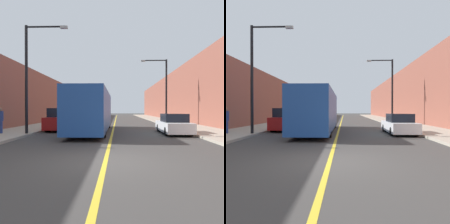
{
  "view_description": "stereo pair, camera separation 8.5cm",
  "coord_description": "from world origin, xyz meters",
  "views": [
    {
      "loc": [
        0.43,
        -7.51,
        1.79
      ],
      "look_at": [
        -0.32,
        19.98,
        1.5
      ],
      "focal_mm": 35.0,
      "sensor_mm": 36.0,
      "label": 1
    },
    {
      "loc": [
        0.52,
        -7.5,
        1.79
      ],
      "look_at": [
        -0.32,
        19.98,
        1.5
      ],
      "focal_mm": 35.0,
      "sensor_mm": 36.0,
      "label": 2
    }
  ],
  "objects": [
    {
      "name": "bus",
      "position": [
        -1.6,
        10.0,
        1.72
      ],
      "size": [
        2.52,
        11.69,
        3.21
      ],
      "color": "#1E4793",
      "rests_on": "ground"
    },
    {
      "name": "pedestrian",
      "position": [
        -7.73,
        7.33,
        1.09
      ],
      "size": [
        0.4,
        0.25,
        1.8
      ],
      "color": "navy",
      "rests_on": "sidewalk_left"
    },
    {
      "name": "building_row_right",
      "position": [
        11.29,
        30.0,
        4.0
      ],
      "size": [
        4.0,
        72.0,
        7.99
      ],
      "primitive_type": "cube",
      "color": "brown",
      "rests_on": "ground"
    },
    {
      "name": "building_row_left",
      "position": [
        -11.29,
        30.0,
        3.21
      ],
      "size": [
        4.0,
        72.0,
        6.42
      ],
      "primitive_type": "cube",
      "color": "brown",
      "rests_on": "ground"
    },
    {
      "name": "car_right_near",
      "position": [
        4.53,
        8.74,
        0.68
      ],
      "size": [
        1.82,
        4.65,
        1.5
      ],
      "color": "silver",
      "rests_on": "ground"
    },
    {
      "name": "parked_suv_left",
      "position": [
        -4.41,
        11.17,
        0.89
      ],
      "size": [
        1.91,
        4.83,
        1.92
      ],
      "color": "maroon",
      "rests_on": "ground"
    },
    {
      "name": "sidewalk_right",
      "position": [
        7.44,
        30.0,
        0.08
      ],
      "size": [
        3.71,
        72.0,
        0.16
      ],
      "primitive_type": "cube",
      "color": "#A89E8C",
      "rests_on": "ground"
    },
    {
      "name": "street_lamp_left",
      "position": [
        -5.6,
        7.36,
        4.45
      ],
      "size": [
        2.97,
        0.24,
        7.42
      ],
      "color": "black",
      "rests_on": "sidewalk_left"
    },
    {
      "name": "sidewalk_left",
      "position": [
        -7.44,
        30.0,
        0.08
      ],
      "size": [
        3.71,
        72.0,
        0.16
      ],
      "primitive_type": "cube",
      "color": "#A89E8C",
      "rests_on": "ground"
    },
    {
      "name": "street_lamp_right",
      "position": [
        5.59,
        17.23,
        4.38
      ],
      "size": [
        2.97,
        0.24,
        7.29
      ],
      "color": "black",
      "rests_on": "sidewalk_right"
    },
    {
      "name": "ground_plane",
      "position": [
        0.0,
        0.0,
        0.0
      ],
      "size": [
        200.0,
        200.0,
        0.0
      ],
      "primitive_type": "plane",
      "color": "#3F3D3A"
    },
    {
      "name": "road_center_line",
      "position": [
        0.0,
        30.0,
        0.0
      ],
      "size": [
        0.16,
        72.0,
        0.01
      ],
      "primitive_type": "cube",
      "color": "gold",
      "rests_on": "ground"
    }
  ]
}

